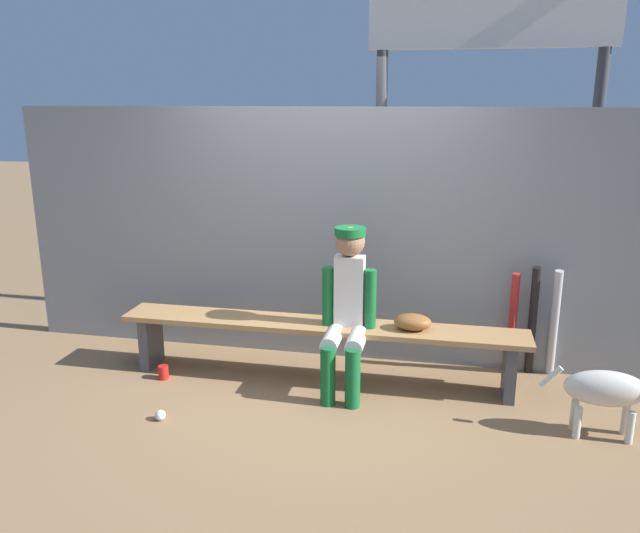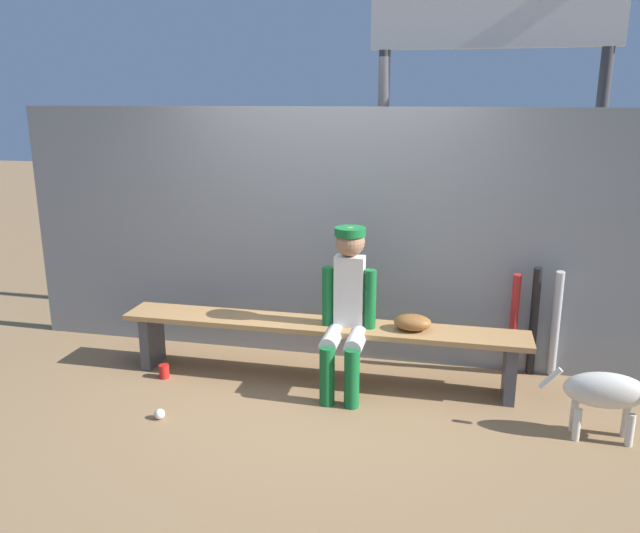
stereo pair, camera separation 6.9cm
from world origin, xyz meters
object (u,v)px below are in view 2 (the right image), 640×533
(baseball, at_px, (160,414))
(cup_on_ground, at_px, (164,371))
(baseball_glove, at_px, (413,322))
(bat_aluminum_silver, at_px, (556,325))
(dugout_bench, at_px, (320,334))
(player_seated, at_px, (347,305))
(dog, at_px, (615,392))
(bat_aluminum_black, at_px, (534,322))
(bat_aluminum_red, at_px, (513,325))
(cup_on_bench, at_px, (362,319))
(scoreboard, at_px, (501,48))

(baseball, bearing_deg, cup_on_ground, 113.32)
(baseball_glove, xyz_separation_m, bat_aluminum_silver, (1.08, 0.44, -0.09))
(dugout_bench, height_order, player_seated, player_seated)
(dugout_bench, relative_size, dog, 3.74)
(bat_aluminum_black, height_order, cup_on_ground, bat_aluminum_black)
(dugout_bench, bearing_deg, bat_aluminum_silver, 14.01)
(cup_on_ground, bearing_deg, baseball_glove, 6.76)
(bat_aluminum_red, relative_size, bat_aluminum_black, 0.93)
(dugout_bench, distance_m, player_seated, 0.38)
(bat_aluminum_red, bearing_deg, cup_on_bench, -159.98)
(bat_aluminum_red, bearing_deg, bat_aluminum_black, 5.95)
(bat_aluminum_silver, relative_size, baseball, 12.10)
(bat_aluminum_red, height_order, scoreboard, scoreboard)
(dugout_bench, bearing_deg, player_seated, -25.86)
(bat_aluminum_silver, bearing_deg, bat_aluminum_red, -175.83)
(bat_aluminum_black, distance_m, bat_aluminum_silver, 0.17)
(player_seated, height_order, baseball_glove, player_seated)
(bat_aluminum_black, relative_size, bat_aluminum_silver, 1.03)
(dugout_bench, distance_m, baseball_glove, 0.72)
(bat_aluminum_red, height_order, bat_aluminum_black, bat_aluminum_black)
(player_seated, relative_size, cup_on_ground, 11.29)
(bat_aluminum_silver, bearing_deg, player_seated, -160.38)
(bat_aluminum_red, bearing_deg, scoreboard, 103.77)
(bat_aluminum_red, bearing_deg, cup_on_ground, -166.39)
(baseball_glove, bearing_deg, dog, -18.74)
(cup_on_ground, bearing_deg, dugout_bench, 10.61)
(player_seated, distance_m, baseball, 1.53)
(bat_aluminum_silver, bearing_deg, dog, -74.08)
(player_seated, relative_size, baseball, 16.78)
(cup_on_bench, xyz_separation_m, scoreboard, (0.93, 1.26, 2.02))
(bat_aluminum_silver, xyz_separation_m, baseball, (-2.73, -1.29, -0.41))
(player_seated, xyz_separation_m, bat_aluminum_black, (1.39, 0.55, -0.22))
(baseball_glove, relative_size, cup_on_ground, 2.55)
(dog, bearing_deg, cup_on_bench, 165.01)
(dugout_bench, distance_m, baseball, 1.32)
(dugout_bench, relative_size, cup_on_bench, 28.64)
(player_seated, bearing_deg, scoreboard, 53.19)
(dog, bearing_deg, cup_on_ground, 176.07)
(bat_aluminum_red, xyz_separation_m, bat_aluminum_silver, (0.32, 0.02, 0.02))
(player_seated, xyz_separation_m, dog, (1.81, -0.34, -0.34))
(dugout_bench, distance_m, cup_on_bench, 0.36)
(player_seated, distance_m, bat_aluminum_silver, 1.67)
(scoreboard, bearing_deg, cup_on_ground, -148.87)
(cup_on_ground, bearing_deg, bat_aluminum_silver, 12.64)
(bat_aluminum_black, bearing_deg, cup_on_bench, -161.54)
(dugout_bench, distance_m, dog, 2.09)
(baseball, relative_size, cup_on_ground, 0.67)
(baseball, xyz_separation_m, dog, (2.99, 0.40, 0.30))
(bat_aluminum_silver, distance_m, dog, 0.94)
(baseball, distance_m, cup_on_bench, 1.62)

